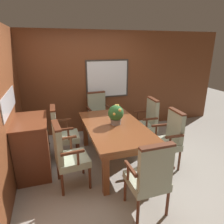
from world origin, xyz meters
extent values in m
plane|color=#A39E93|center=(0.00, 0.00, 0.00)|extent=(14.00, 14.00, 0.00)
cube|color=brown|center=(0.00, 1.76, 1.23)|extent=(7.20, 0.06, 2.45)
cube|color=white|center=(0.47, 1.72, 1.32)|extent=(1.01, 0.01, 0.86)
cube|color=#38332D|center=(0.47, 1.72, 1.76)|extent=(1.08, 0.02, 0.04)
cube|color=#38332D|center=(0.47, 1.72, 0.87)|extent=(1.08, 0.02, 0.03)
cube|color=#38332D|center=(-0.06, 1.72, 1.32)|extent=(0.04, 0.02, 0.86)
cube|color=#38332D|center=(0.99, 1.72, 1.32)|extent=(0.03, 0.02, 0.86)
cube|color=brown|center=(-1.59, 0.00, 1.23)|extent=(0.06, 7.20, 2.45)
cube|color=silver|center=(-1.55, 0.32, 1.27)|extent=(0.01, 1.11, 0.32)
cube|color=brown|center=(-0.27, -0.65, 0.35)|extent=(0.09, 0.09, 0.70)
cube|color=brown|center=(0.53, -0.65, 0.35)|extent=(0.09, 0.09, 0.70)
cube|color=brown|center=(-0.27, 0.96, 0.35)|extent=(0.09, 0.09, 0.70)
cube|color=brown|center=(0.53, 0.96, 0.35)|extent=(0.09, 0.09, 0.70)
cube|color=brown|center=(0.13, 0.16, 0.65)|extent=(0.96, 1.76, 0.09)
cube|color=brown|center=(0.13, 0.16, 0.72)|extent=(1.02, 1.82, 0.04)
cylinder|color=#562B19|center=(0.72, -0.04, 0.19)|extent=(0.04, 0.04, 0.38)
cylinder|color=#562B19|center=(0.70, -0.45, 0.19)|extent=(0.04, 0.04, 0.38)
cylinder|color=#562B19|center=(1.13, -0.06, 0.19)|extent=(0.04, 0.04, 0.38)
cylinder|color=#562B19|center=(1.11, -0.47, 0.19)|extent=(0.04, 0.04, 0.38)
cube|color=#9EA88E|center=(0.92, -0.25, 0.43)|extent=(0.50, 0.50, 0.11)
cube|color=#9EA88E|center=(1.11, -0.26, 0.75)|extent=(0.10, 0.44, 0.53)
cube|color=#562B19|center=(1.11, -0.26, 1.04)|extent=(0.11, 0.44, 0.03)
cylinder|color=#562B19|center=(0.89, -0.01, 0.59)|extent=(0.04, 0.04, 0.21)
cube|color=#562B19|center=(0.97, -0.01, 0.70)|extent=(0.33, 0.05, 0.04)
cylinder|color=#562B19|center=(0.87, -0.50, 0.59)|extent=(0.04, 0.04, 0.21)
cube|color=#562B19|center=(0.94, -0.50, 0.70)|extent=(0.33, 0.05, 0.04)
cylinder|color=#562B19|center=(-0.51, 0.37, 0.19)|extent=(0.04, 0.04, 0.38)
cylinder|color=#562B19|center=(-0.50, 0.78, 0.19)|extent=(0.04, 0.04, 0.38)
cylinder|color=#562B19|center=(-0.92, 0.38, 0.19)|extent=(0.04, 0.04, 0.38)
cylinder|color=#562B19|center=(-0.91, 0.80, 0.19)|extent=(0.04, 0.04, 0.38)
cube|color=#9EA88E|center=(-0.71, 0.58, 0.43)|extent=(0.49, 0.49, 0.11)
cube|color=#9EA88E|center=(-0.91, 0.59, 0.75)|extent=(0.09, 0.44, 0.53)
cube|color=#562B19|center=(-0.91, 0.59, 1.04)|extent=(0.10, 0.44, 0.03)
cylinder|color=#562B19|center=(-0.68, 0.34, 0.59)|extent=(0.04, 0.04, 0.21)
cube|color=#562B19|center=(-0.75, 0.34, 0.70)|extent=(0.33, 0.05, 0.04)
cylinder|color=#562B19|center=(-0.67, 0.83, 0.59)|extent=(0.04, 0.04, 0.21)
cube|color=#562B19|center=(-0.74, 0.83, 0.70)|extent=(0.33, 0.05, 0.04)
cylinder|color=#562B19|center=(-0.04, 1.14, 0.19)|extent=(0.04, 0.04, 0.38)
cylinder|color=#562B19|center=(0.38, 1.18, 0.19)|extent=(0.04, 0.04, 0.38)
cylinder|color=#562B19|center=(-0.08, 1.55, 0.19)|extent=(0.04, 0.04, 0.38)
cylinder|color=#562B19|center=(0.34, 1.59, 0.19)|extent=(0.04, 0.04, 0.38)
cube|color=#9EA88E|center=(0.15, 1.37, 0.43)|extent=(0.52, 0.51, 0.11)
cube|color=#9EA88E|center=(0.13, 1.56, 0.75)|extent=(0.44, 0.12, 0.53)
cube|color=#562B19|center=(0.13, 1.56, 1.04)|extent=(0.44, 0.13, 0.03)
cylinder|color=#562B19|center=(-0.09, 1.31, 0.59)|extent=(0.04, 0.04, 0.21)
cube|color=#562B19|center=(-0.10, 1.38, 0.70)|extent=(0.07, 0.33, 0.04)
cylinder|color=#562B19|center=(0.40, 1.36, 0.59)|extent=(0.04, 0.04, 0.21)
cube|color=#562B19|center=(0.39, 1.43, 0.70)|extent=(0.07, 0.33, 0.04)
cylinder|color=#562B19|center=(-0.47, -0.46, 0.19)|extent=(0.04, 0.04, 0.38)
cylinder|color=#562B19|center=(-0.51, -0.04, 0.19)|extent=(0.04, 0.04, 0.38)
cylinder|color=#562B19|center=(-0.88, -0.49, 0.19)|extent=(0.04, 0.04, 0.38)
cylinder|color=#562B19|center=(-0.92, -0.08, 0.19)|extent=(0.04, 0.04, 0.38)
cube|color=#9EA88E|center=(-0.69, -0.27, 0.43)|extent=(0.51, 0.51, 0.11)
cube|color=#9EA88E|center=(-0.89, -0.28, 0.75)|extent=(0.12, 0.44, 0.53)
cube|color=#562B19|center=(-0.89, -0.28, 1.04)|extent=(0.12, 0.44, 0.03)
cylinder|color=#562B19|center=(-0.64, -0.51, 0.59)|extent=(0.04, 0.04, 0.21)
cube|color=#562B19|center=(-0.71, -0.52, 0.70)|extent=(0.33, 0.06, 0.04)
cylinder|color=#562B19|center=(-0.68, -0.02, 0.59)|extent=(0.04, 0.04, 0.21)
cube|color=#562B19|center=(-0.75, -0.03, 0.70)|extent=(0.33, 0.06, 0.04)
cylinder|color=#562B19|center=(0.36, -0.86, 0.19)|extent=(0.04, 0.04, 0.38)
cylinder|color=#562B19|center=(-0.05, -0.86, 0.19)|extent=(0.04, 0.04, 0.38)
cylinder|color=#562B19|center=(0.37, -1.27, 0.19)|extent=(0.04, 0.04, 0.38)
cylinder|color=#562B19|center=(-0.05, -1.28, 0.19)|extent=(0.04, 0.04, 0.38)
cube|color=#9EA88E|center=(0.16, -1.07, 0.43)|extent=(0.48, 0.48, 0.11)
cube|color=#9EA88E|center=(0.16, -1.26, 0.75)|extent=(0.44, 0.08, 0.53)
cube|color=#562B19|center=(0.16, -1.26, 1.04)|extent=(0.44, 0.09, 0.03)
cylinder|color=#562B19|center=(0.40, -1.03, 0.59)|extent=(0.04, 0.04, 0.21)
cube|color=#562B19|center=(0.40, -1.10, 0.70)|extent=(0.04, 0.33, 0.04)
cylinder|color=#562B19|center=(-0.09, -1.03, 0.59)|extent=(0.04, 0.04, 0.21)
cube|color=#562B19|center=(-0.09, -1.10, 0.70)|extent=(0.04, 0.33, 0.04)
cylinder|color=#562B19|center=(0.73, 0.81, 0.19)|extent=(0.04, 0.04, 0.38)
cylinder|color=#562B19|center=(0.71, 0.39, 0.19)|extent=(0.04, 0.04, 0.38)
cylinder|color=#562B19|center=(1.14, 0.79, 0.19)|extent=(0.04, 0.04, 0.38)
cylinder|color=#562B19|center=(1.12, 0.37, 0.19)|extent=(0.04, 0.04, 0.38)
cube|color=#9EA88E|center=(0.93, 0.59, 0.43)|extent=(0.50, 0.50, 0.11)
cube|color=#9EA88E|center=(1.12, 0.58, 0.75)|extent=(0.10, 0.44, 0.53)
cube|color=#562B19|center=(1.12, 0.58, 1.04)|extent=(0.11, 0.44, 0.03)
cylinder|color=#562B19|center=(0.90, 0.84, 0.59)|extent=(0.04, 0.04, 0.21)
cube|color=#562B19|center=(0.97, 0.83, 0.70)|extent=(0.33, 0.05, 0.04)
cylinder|color=#562B19|center=(0.88, 0.35, 0.59)|extent=(0.04, 0.04, 0.21)
cube|color=#562B19|center=(0.95, 0.34, 0.70)|extent=(0.33, 0.05, 0.04)
cylinder|color=gray|center=(0.17, 0.20, 0.79)|extent=(0.18, 0.18, 0.10)
cylinder|color=gray|center=(0.17, 0.20, 0.83)|extent=(0.20, 0.20, 0.02)
sphere|color=#2D602D|center=(0.17, 0.20, 0.95)|extent=(0.28, 0.28, 0.28)
sphere|color=#F0B44C|center=(0.10, 0.09, 0.98)|extent=(0.05, 0.05, 0.05)
sphere|color=#E5AB50|center=(0.20, 0.10, 1.03)|extent=(0.06, 0.06, 0.06)
sphere|color=gold|center=(0.17, 0.34, 0.96)|extent=(0.05, 0.05, 0.05)
sphere|color=#E5B652|center=(0.19, 0.27, 1.07)|extent=(0.06, 0.06, 0.06)
sphere|color=#E1B34F|center=(0.22, 0.28, 1.05)|extent=(0.05, 0.05, 0.05)
sphere|color=yellow|center=(0.21, 0.22, 1.08)|extent=(0.06, 0.06, 0.06)
cube|color=brown|center=(-1.29, 0.32, 0.47)|extent=(0.52, 0.92, 0.93)
cube|color=brown|center=(-1.29, 0.32, 0.94)|extent=(0.54, 0.94, 0.02)
sphere|color=#4C422D|center=(-1.02, 0.32, 0.73)|extent=(0.03, 0.03, 0.03)
sphere|color=#4C422D|center=(-1.02, 0.11, 0.37)|extent=(0.03, 0.03, 0.03)
sphere|color=#4C422D|center=(-1.02, 0.52, 0.37)|extent=(0.03, 0.03, 0.03)
camera|label=1|loc=(-0.93, -3.00, 2.11)|focal=32.00mm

